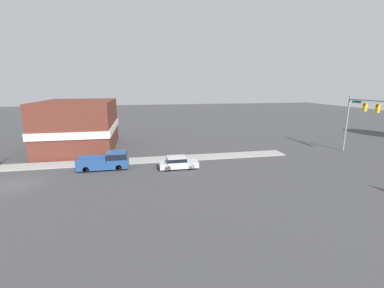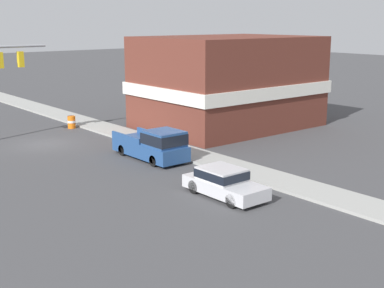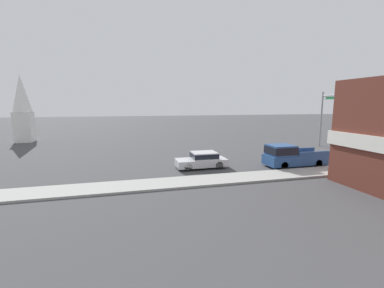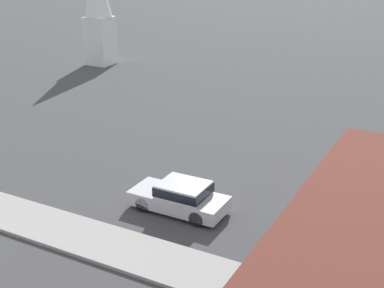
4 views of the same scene
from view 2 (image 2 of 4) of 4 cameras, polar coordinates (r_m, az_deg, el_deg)
name	(u,v)px [view 2 (image 2 of 4)]	position (r m, az deg, el deg)	size (l,w,h in m)	color
ground_plane	(45,144)	(36.89, -15.40, -0.04)	(200.00, 200.00, 0.00)	#424244
sidewalk_curb	(118,132)	(39.44, -7.85, 1.25)	(2.40, 60.00, 0.14)	#9E9E99
car_lead	(224,182)	(25.09, 3.41, -4.05)	(1.80, 4.22, 1.35)	black
pickup_truck_parked	(155,145)	(31.46, -3.98, -0.07)	(1.98, 5.34, 1.91)	black
construction_barrel	(72,122)	(41.80, -12.72, 2.30)	(0.61, 0.61, 0.95)	orange
corner_brick_building	(228,83)	(41.31, 3.85, 6.55)	(12.93, 9.62, 6.88)	brown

